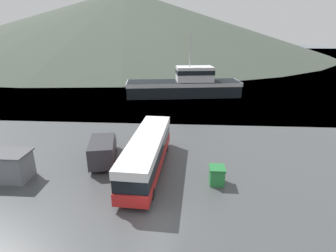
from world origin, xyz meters
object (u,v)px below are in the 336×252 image
storage_bin (217,175)px  delivery_van (103,149)px  small_boat (186,85)px  fishing_boat (185,85)px  dock_kiosk (9,166)px  tour_bus (147,152)px

storage_bin → delivery_van: bearing=162.6°
small_boat → fishing_boat: bearing=-71.9°
delivery_van → fishing_boat: bearing=62.7°
delivery_van → dock_kiosk: (-6.79, -3.69, -0.01)m
small_boat → dock_kiosk: bearing=-90.6°
small_boat → delivery_van: bearing=-82.8°
tour_bus → storage_bin: size_ratio=8.28×
dock_kiosk → fishing_boat: bearing=65.6°
storage_bin → small_boat: (-2.51, 40.11, -0.40)m
tour_bus → dock_kiosk: bearing=-165.4°
storage_bin → dock_kiosk: (-17.17, -0.44, 0.48)m
dock_kiosk → small_boat: 43.13m
storage_bin → small_boat: storage_bin is taller
tour_bus → dock_kiosk: 11.48m
delivery_van → dock_kiosk: bearing=-163.5°
tour_bus → delivery_van: tour_bus is taller
delivery_van → small_boat: bearing=65.9°
fishing_boat → small_boat: fishing_boat is taller
tour_bus → delivery_van: size_ratio=1.96×
delivery_van → small_boat: delivery_van is taller
tour_bus → fishing_boat: (3.23, 29.65, 0.33)m
tour_bus → fishing_boat: bearing=87.0°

